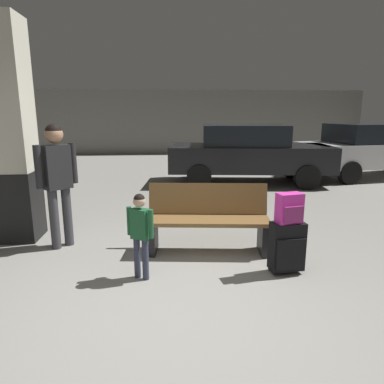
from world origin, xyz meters
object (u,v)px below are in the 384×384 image
(bench, at_px, (208,219))
(backpack_bright, at_px, (290,209))
(suitcase, at_px, (287,246))
(parked_car_side, at_px, (372,149))
(adult, at_px, (57,173))
(parked_car_near, at_px, (248,152))
(child, at_px, (140,227))
(structural_pillar, at_px, (10,134))

(bench, relative_size, backpack_bright, 4.84)
(suitcase, bearing_deg, parked_car_side, 52.08)
(adult, bearing_deg, parked_car_near, 49.50)
(bench, relative_size, suitcase, 2.73)
(backpack_bright, bearing_deg, child, -179.89)
(suitcase, height_order, adult, adult)
(adult, bearing_deg, parked_car_side, 33.07)
(structural_pillar, bearing_deg, adult, -29.62)
(backpack_bright, bearing_deg, suitcase, 155.75)
(bench, distance_m, parked_car_near, 4.83)
(structural_pillar, xyz_separation_m, backpack_bright, (3.51, -1.46, -0.75))
(child, bearing_deg, bench, 41.87)
(parked_car_side, height_order, parked_car_near, same)
(bench, xyz_separation_m, backpack_bright, (0.82, -0.75, 0.33))
(structural_pillar, height_order, parked_car_near, structural_pillar)
(backpack_bright, xyz_separation_m, child, (-1.66, -0.00, -0.17))
(bench, height_order, child, child)
(bench, relative_size, parked_car_near, 0.39)
(bench, height_order, parked_car_near, parked_car_near)
(backpack_bright, bearing_deg, parked_car_near, 81.25)
(structural_pillar, height_order, parked_car_side, structural_pillar)
(backpack_bright, bearing_deg, bench, 137.49)
(adult, xyz_separation_m, parked_car_near, (3.61, 4.23, -0.23))
(suitcase, height_order, backpack_bright, backpack_bright)
(suitcase, distance_m, parked_car_side, 7.42)
(bench, height_order, adult, adult)
(parked_car_side, bearing_deg, parked_car_near, -171.58)
(suitcase, relative_size, backpack_bright, 1.78)
(bench, xyz_separation_m, child, (-0.84, -0.75, 0.16))
(suitcase, distance_m, parked_car_near, 5.37)
(structural_pillar, relative_size, suitcase, 5.09)
(bench, relative_size, child, 1.69)
(parked_car_near, bearing_deg, bench, -109.79)
(parked_car_side, bearing_deg, structural_pillar, -151.46)
(child, xyz_separation_m, parked_car_side, (6.21, 5.84, 0.21))
(child, bearing_deg, structural_pillar, 141.77)
(bench, relative_size, parked_car_side, 0.38)
(child, distance_m, adult, 1.62)
(parked_car_near, bearing_deg, parked_car_side, 8.42)
(child, xyz_separation_m, parked_car_near, (2.47, 5.29, 0.21))
(backpack_bright, height_order, parked_car_near, parked_car_near)
(structural_pillar, bearing_deg, parked_car_near, 41.53)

